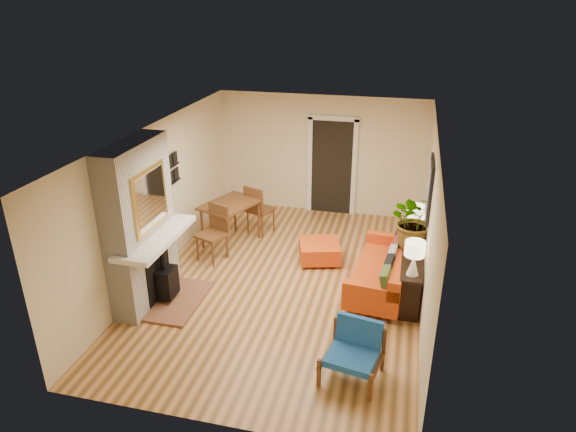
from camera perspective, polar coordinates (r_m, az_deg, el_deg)
name	(u,v)px	position (r m, az deg, el deg)	size (l,w,h in m)	color
room_shell	(345,168)	(10.62, 6.32, 5.29)	(6.50, 6.50, 6.50)	tan
fireplace	(142,229)	(8.15, -15.87, -1.38)	(1.09, 1.68, 2.60)	white
sofa	(386,270)	(8.66, 10.81, -5.97)	(1.05, 2.07, 0.79)	silver
ottoman	(319,250)	(9.45, 3.52, -3.83)	(0.88, 0.88, 0.36)	silver
blue_chair	(355,348)	(6.81, 7.42, -14.32)	(0.82, 0.80, 0.74)	brown
dining_table	(234,212)	(9.90, -6.06, 0.43)	(1.29, 1.96, 1.04)	brown
console_table	(412,261)	(8.55, 13.63, -4.87)	(0.34, 1.85, 0.72)	black
lamp_near	(414,254)	(7.71, 13.87, -4.14)	(0.30, 0.30, 0.54)	white
lamp_far	(416,217)	(8.97, 14.02, -0.06)	(0.30, 0.30, 0.54)	white
houseplant	(416,220)	(8.49, 14.00, -0.44)	(0.86, 0.74, 0.95)	#1E5919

